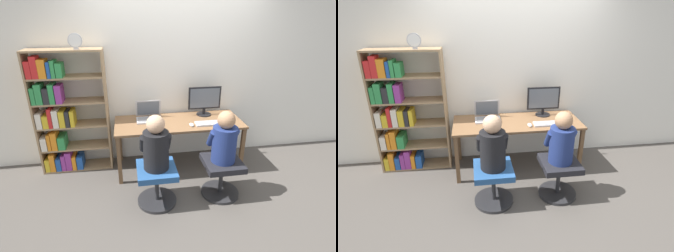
% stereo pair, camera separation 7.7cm
% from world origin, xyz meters
% --- Properties ---
extents(ground_plane, '(14.00, 14.00, 0.00)m').
position_xyz_m(ground_plane, '(0.00, 0.00, 0.00)').
color(ground_plane, '#4C4742').
extents(wall_back, '(10.00, 0.05, 2.60)m').
position_xyz_m(wall_back, '(0.00, 0.75, 1.30)').
color(wall_back, silver).
rests_on(wall_back, ground_plane).
extents(desk, '(1.73, 0.69, 0.71)m').
position_xyz_m(desk, '(0.00, 0.34, 0.63)').
color(desk, brown).
rests_on(desk, ground_plane).
extents(desktop_monitor, '(0.47, 0.21, 0.42)m').
position_xyz_m(desktop_monitor, '(0.41, 0.53, 0.92)').
color(desktop_monitor, black).
rests_on(desktop_monitor, desk).
extents(laptop, '(0.35, 0.29, 0.25)m').
position_xyz_m(laptop, '(-0.39, 0.48, 0.76)').
color(laptop, '#B7B7BC').
rests_on(laptop, desk).
extents(keyboard, '(0.43, 0.16, 0.03)m').
position_xyz_m(keyboard, '(0.41, 0.18, 0.72)').
color(keyboard, '#B2B2B7').
rests_on(keyboard, desk).
extents(computer_mouse_by_keyboard, '(0.06, 0.10, 0.03)m').
position_xyz_m(computer_mouse_by_keyboard, '(0.14, 0.16, 0.72)').
color(computer_mouse_by_keyboard, silver).
rests_on(computer_mouse_by_keyboard, desk).
extents(office_chair_left, '(0.46, 0.46, 0.47)m').
position_xyz_m(office_chair_left, '(0.39, -0.37, 0.28)').
color(office_chair_left, '#262628').
rests_on(office_chair_left, ground_plane).
extents(office_chair_right, '(0.46, 0.46, 0.47)m').
position_xyz_m(office_chair_right, '(-0.40, -0.40, 0.28)').
color(office_chair_right, '#262628').
rests_on(office_chair_right, ground_plane).
extents(person_at_monitor, '(0.35, 0.30, 0.62)m').
position_xyz_m(person_at_monitor, '(0.39, -0.37, 0.74)').
color(person_at_monitor, navy).
rests_on(person_at_monitor, office_chair_left).
extents(person_at_laptop, '(0.35, 0.30, 0.63)m').
position_xyz_m(person_at_laptop, '(-0.40, -0.40, 0.75)').
color(person_at_laptop, black).
rests_on(person_at_laptop, office_chair_right).
extents(bookshelf, '(0.95, 0.29, 1.67)m').
position_xyz_m(bookshelf, '(-1.55, 0.53, 0.79)').
color(bookshelf, '#997A56').
rests_on(bookshelf, ground_plane).
extents(desk_clock, '(0.17, 0.03, 0.19)m').
position_xyz_m(desk_clock, '(-1.24, 0.47, 1.77)').
color(desk_clock, '#B2B2B7').
rests_on(desk_clock, bookshelf).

